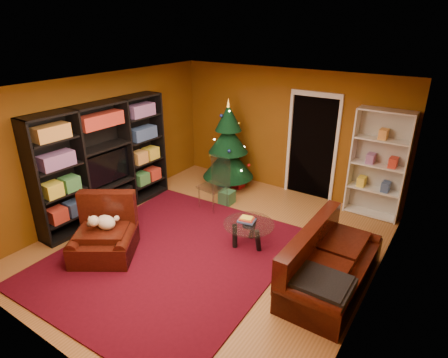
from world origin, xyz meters
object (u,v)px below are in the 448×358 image
Objects in this scene: rug at (171,256)px; dog at (106,222)px; media_unit at (104,161)px; christmas_tree at (228,145)px; armchair at (103,235)px; gift_box_teal at (226,179)px; gift_box_red at (238,182)px; acrylic_chair at (213,187)px; sofa at (333,260)px; coffee_table at (248,234)px; white_bookshelf at (378,165)px; gift_box_green at (227,197)px.

dog is at bearing -150.34° from rug.
media_unit reaches higher than christmas_tree.
gift_box_teal is at bearing 55.20° from armchair.
acrylic_chair reaches higher than gift_box_red.
christmas_tree is 3.31m from dog.
acrylic_chair is at bearing 102.78° from rug.
sofa reaches higher than gift_box_teal.
armchair is at bearing -91.17° from gift_box_teal.
coffee_table is at bearing -22.54° from acrylic_chair.
dog is (0.01, 0.07, 0.19)m from armchair.
dog is 0.20× the size of sofa.
armchair is (-3.15, -3.77, -0.63)m from white_bookshelf.
gift_box_green is at bearing 63.49° from sofa.
christmas_tree reaches higher than coffee_table.
gift_box_teal is 3.32m from dog.
gift_box_red is at bearing 105.97° from gift_box_green.
white_bookshelf is 5.25× the size of dog.
gift_box_green is 0.27× the size of armchair.
gift_box_teal is 3.22m from white_bookshelf.
gift_box_teal is at bearing 55.41° from dog.
media_unit is 10.36× the size of gift_box_green.
gift_box_green is at bearing -74.03° from gift_box_red.
sofa is at bearing -26.77° from gift_box_green.
media_unit reaches higher than sofa.
armchair is 1.06× the size of acrylic_chair.
armchair is at bearing -135.00° from dog.
white_bookshelf is 2.55m from sofa.
acrylic_chair is (-1.26, 0.77, 0.25)m from coffee_table.
gift_box_teal is at bearing 132.17° from coffee_table.
gift_box_green is at bearing 43.88° from dog.
coffee_table is at bearing 81.94° from sofa.
armchair is (-0.35, -3.43, 0.27)m from gift_box_red.
coffee_table is 1.50m from acrylic_chair.
white_bookshelf is at bearing 1.88° from sofa.
armchair is 0.20m from dog.
acrylic_chair reaches higher than gift_box_teal.
media_unit reaches higher than gift_box_teal.
christmas_tree is at bearing 104.81° from rug.
sofa is (2.34, 0.74, 0.41)m from rug.
coffee_table reaches higher than gift_box_red.
coffee_table is at bearing 7.33° from armchair.
rug is 16.51× the size of gift_box_red.
media_unit is (-1.95, 0.47, 1.06)m from rug.
white_bookshelf reaches higher than coffee_table.
gift_box_red is at bearing 60.29° from media_unit.
gift_box_green is (0.45, -0.72, -0.83)m from christmas_tree.
media_unit is at bearing -135.99° from gift_box_green.
sofa is at bearing -36.59° from gift_box_red.
gift_box_red is 3.41m from dog.
acrylic_chair is (0.13, -1.14, 0.35)m from gift_box_red.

